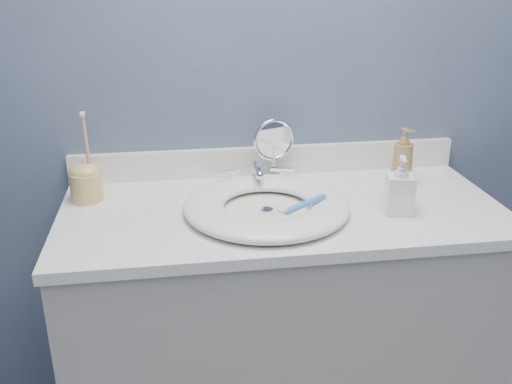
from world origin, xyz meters
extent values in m
cube|color=#4B5570|center=(0.00, 1.25, 1.20)|extent=(2.20, 0.02, 2.40)
cube|color=#A5A097|center=(0.00, 0.97, 0.42)|extent=(1.20, 0.55, 0.85)
cube|color=white|center=(0.00, 0.97, 0.86)|extent=(1.22, 0.57, 0.03)
cube|color=white|center=(0.00, 1.24, 0.93)|extent=(1.22, 0.02, 0.09)
cylinder|color=silver|center=(-0.05, 0.94, 0.88)|extent=(0.04, 0.04, 0.01)
cube|color=silver|center=(-0.05, 1.16, 0.89)|extent=(0.22, 0.05, 0.01)
cylinder|color=silver|center=(-0.05, 1.16, 0.92)|extent=(0.03, 0.03, 0.06)
cylinder|color=silver|center=(-0.05, 1.11, 0.94)|extent=(0.02, 0.09, 0.02)
sphere|color=silver|center=(-0.05, 1.06, 0.94)|extent=(0.03, 0.03, 0.03)
cylinder|color=silver|center=(-0.14, 1.16, 0.90)|extent=(0.02, 0.02, 0.03)
cube|color=silver|center=(-0.14, 1.16, 0.92)|extent=(0.08, 0.03, 0.01)
cylinder|color=silver|center=(0.04, 1.16, 0.90)|extent=(0.02, 0.02, 0.03)
cube|color=silver|center=(0.04, 1.16, 0.92)|extent=(0.08, 0.03, 0.01)
cylinder|color=silver|center=(0.01, 1.19, 0.88)|extent=(0.07, 0.07, 0.01)
cylinder|color=silver|center=(0.01, 1.19, 0.93)|extent=(0.01, 0.01, 0.10)
torus|color=silver|center=(0.01, 1.19, 1.01)|extent=(0.13, 0.04, 0.13)
cylinder|color=white|center=(0.01, 1.19, 1.01)|extent=(0.11, 0.03, 0.11)
imported|color=olive|center=(0.39, 1.10, 0.97)|extent=(0.09, 0.09, 0.17)
imported|color=white|center=(0.30, 0.89, 0.96)|extent=(0.09, 0.09, 0.16)
cylinder|color=#D3B769|center=(-0.54, 1.10, 0.92)|extent=(0.09, 0.09, 0.08)
ellipsoid|color=#D3B769|center=(-0.54, 1.10, 0.96)|extent=(0.09, 0.08, 0.05)
cylinder|color=tan|center=(-0.53, 1.10, 1.04)|extent=(0.01, 0.03, 0.17)
cube|color=white|center=(-0.53, 1.09, 1.13)|extent=(0.01, 0.02, 0.01)
cube|color=#3D87D8|center=(0.04, 0.88, 0.92)|extent=(0.13, 0.10, 0.01)
cube|color=white|center=(-0.03, 0.83, 0.93)|extent=(0.03, 0.02, 0.01)
camera|label=1|loc=(-0.29, -0.45, 1.51)|focal=40.00mm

